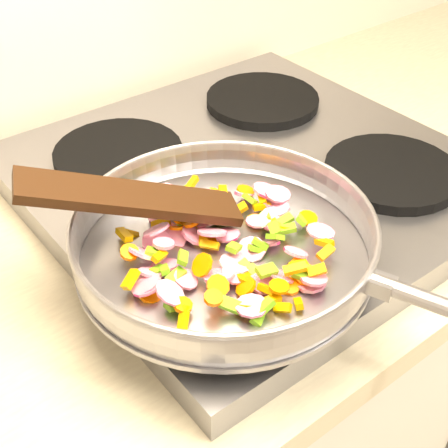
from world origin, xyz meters
TOP-DOWN VIEW (x-y plane):
  - cooktop at (-0.70, 1.67)m, footprint 0.60×0.60m
  - grate_fl at (-0.84, 1.52)m, footprint 0.19×0.19m
  - grate_fr at (-0.56, 1.52)m, footprint 0.19×0.19m
  - grate_bl at (-0.84, 1.81)m, footprint 0.19×0.19m
  - grate_br at (-0.56, 1.81)m, footprint 0.19×0.19m
  - saute_pan at (-0.86, 1.52)m, footprint 0.38×0.53m
  - vegetable_heap at (-0.86, 1.52)m, footprint 0.26×0.26m
  - wooden_spatula at (-0.93, 1.61)m, footprint 0.25×0.15m

SIDE VIEW (x-z plane):
  - cooktop at x=-0.70m, z-range 0.90..0.94m
  - grate_fl at x=-0.84m, z-range 0.94..0.96m
  - grate_fr at x=-0.56m, z-range 0.94..0.96m
  - grate_bl at x=-0.84m, z-range 0.94..0.96m
  - grate_br at x=-0.56m, z-range 0.94..0.96m
  - vegetable_heap at x=-0.86m, z-range 0.95..1.00m
  - saute_pan at x=-0.86m, z-range 0.96..1.01m
  - wooden_spatula at x=-0.93m, z-range 0.97..1.07m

